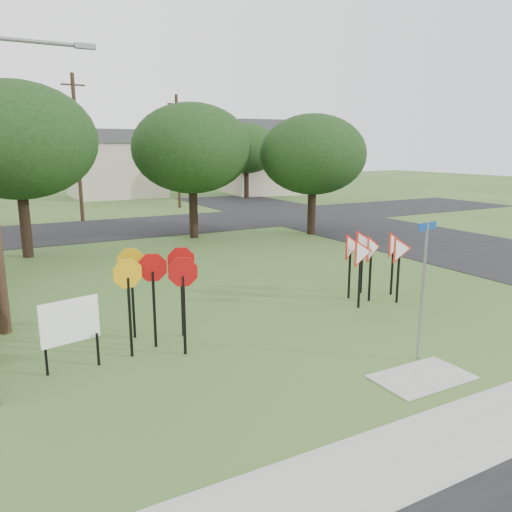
{
  "coord_description": "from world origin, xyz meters",
  "views": [
    {
      "loc": [
        -7.48,
        -9.0,
        4.57
      ],
      "look_at": [
        -0.9,
        3.0,
        1.6
      ],
      "focal_mm": 35.0,
      "sensor_mm": 36.0,
      "label": 1
    }
  ],
  "objects": [
    {
      "name": "far_pole_b",
      "position": [
        6.0,
        28.0,
        4.35
      ],
      "size": [
        1.4,
        0.24,
        8.5
      ],
      "color": "#3A281B",
      "rests_on": "ground"
    },
    {
      "name": "street_right",
      "position": [
        12.0,
        10.0,
        0.01
      ],
      "size": [
        8.0,
        50.0,
        0.02
      ],
      "primitive_type": "cube",
      "color": "black",
      "rests_on": "ground"
    },
    {
      "name": "house_right",
      "position": [
        18.0,
        36.0,
        3.65
      ],
      "size": [
        8.3,
        8.3,
        7.2
      ],
      "color": "beige",
      "rests_on": "ground"
    },
    {
      "name": "info_board",
      "position": [
        -6.16,
        1.39,
        1.02
      ],
      "size": [
        1.21,
        0.31,
        1.54
      ],
      "color": "black",
      "rests_on": "ground"
    },
    {
      "name": "ground",
      "position": [
        0.0,
        0.0,
        0.0
      ],
      "size": [
        140.0,
        140.0,
        0.0
      ],
      "primitive_type": "plane",
      "color": "#345921"
    },
    {
      "name": "street_far",
      "position": [
        0.0,
        20.0,
        0.01
      ],
      "size": [
        60.0,
        8.0,
        0.02
      ],
      "primitive_type": "cube",
      "color": "black",
      "rests_on": "ground"
    },
    {
      "name": "tree_near_mid",
      "position": [
        2.0,
        15.0,
        4.54
      ],
      "size": [
        6.0,
        6.0,
        6.8
      ],
      "color": "black",
      "rests_on": "ground"
    },
    {
      "name": "tree_near_left",
      "position": [
        -6.0,
        14.0,
        4.86
      ],
      "size": [
        6.4,
        6.4,
        7.27
      ],
      "color": "black",
      "rests_on": "ground"
    },
    {
      "name": "sidewalk",
      "position": [
        0.0,
        -4.2,
        0.01
      ],
      "size": [
        30.0,
        1.6,
        0.02
      ],
      "primitive_type": "cube",
      "color": "#999991",
      "rests_on": "ground"
    },
    {
      "name": "street_name_sign",
      "position": [
        0.61,
        -1.7,
        1.75
      ],
      "size": [
        0.62,
        0.13,
        3.05
      ],
      "color": "gray",
      "rests_on": "ground"
    },
    {
      "name": "tree_far_right",
      "position": [
        14.0,
        32.0,
        4.54
      ],
      "size": [
        6.0,
        6.0,
        6.8
      ],
      "color": "black",
      "rests_on": "ground"
    },
    {
      "name": "far_pole_a",
      "position": [
        -2.0,
        24.0,
        4.6
      ],
      "size": [
        1.4,
        0.24,
        9.0
      ],
      "color": "#3A281B",
      "rests_on": "ground"
    },
    {
      "name": "house_mid",
      "position": [
        4.0,
        40.0,
        3.15
      ],
      "size": [
        8.4,
        8.4,
        6.2
      ],
      "color": "beige",
      "rests_on": "ground"
    },
    {
      "name": "curb_pad",
      "position": [
        0.0,
        -2.4,
        0.01
      ],
      "size": [
        2.0,
        1.2,
        0.02
      ],
      "primitive_type": "cube",
      "color": "#999991",
      "rests_on": "ground"
    },
    {
      "name": "stop_sign_cluster",
      "position": [
        -4.18,
        1.82,
        1.69
      ],
      "size": [
        2.14,
        1.85,
        2.26
      ],
      "color": "black",
      "rests_on": "ground"
    },
    {
      "name": "tree_near_right",
      "position": [
        8.0,
        13.0,
        4.22
      ],
      "size": [
        5.6,
        5.6,
        6.33
      ],
      "color": "black",
      "rests_on": "ground"
    },
    {
      "name": "yield_sign_cluster",
      "position": [
        2.72,
        2.23,
        1.56
      ],
      "size": [
        2.69,
        1.5,
        2.1
      ],
      "color": "black",
      "rests_on": "ground"
    }
  ]
}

